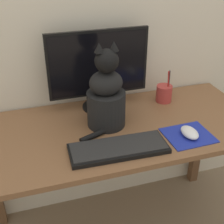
{
  "coord_description": "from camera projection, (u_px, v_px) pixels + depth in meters",
  "views": [
    {
      "loc": [
        -0.39,
        -1.14,
        1.47
      ],
      "look_at": [
        -0.05,
        -0.07,
        0.82
      ],
      "focal_mm": 50.0,
      "sensor_mm": 36.0,
      "label": 1
    }
  ],
  "objects": [
    {
      "name": "computer_mouse_right",
      "position": [
        190.0,
        132.0,
        1.34
      ],
      "size": [
        0.07,
        0.1,
        0.03
      ],
      "color": "white",
      "rests_on": "mousepad_right"
    },
    {
      "name": "mousepad_right",
      "position": [
        188.0,
        135.0,
        1.36
      ],
      "size": [
        0.21,
        0.18,
        0.0
      ],
      "rotation": [
        0.0,
        0.0,
        0.03
      ],
      "color": "#1E2D9E",
      "rests_on": "desk"
    },
    {
      "name": "monitor",
      "position": [
        98.0,
        68.0,
        1.48
      ],
      "size": [
        0.49,
        0.17,
        0.39
      ],
      "color": "black",
      "rests_on": "desk"
    },
    {
      "name": "pen_cup",
      "position": [
        164.0,
        93.0,
        1.62
      ],
      "size": [
        0.08,
        0.08,
        0.17
      ],
      "color": "#B23833",
      "rests_on": "desk"
    },
    {
      "name": "desk",
      "position": [
        119.0,
        145.0,
        1.48
      ],
      "size": [
        1.33,
        0.6,
        0.7
      ],
      "color": "brown",
      "rests_on": "ground_plane"
    },
    {
      "name": "cat",
      "position": [
        106.0,
        96.0,
        1.37
      ],
      "size": [
        0.24,
        0.22,
        0.39
      ],
      "rotation": [
        0.0,
        0.0,
        0.03
      ],
      "color": "black",
      "rests_on": "desk"
    },
    {
      "name": "keyboard",
      "position": [
        118.0,
        148.0,
        1.26
      ],
      "size": [
        0.41,
        0.17,
        0.02
      ],
      "rotation": [
        0.0,
        0.0,
        -0.04
      ],
      "color": "black",
      "rests_on": "desk"
    }
  ]
}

